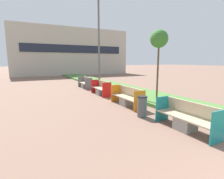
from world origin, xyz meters
name	(u,v)px	position (x,y,z in m)	size (l,w,h in m)	color
planter_grass_strip	(121,89)	(3.20, 12.00, 0.09)	(2.80, 120.00, 0.18)	#4C7A38
building_backdrop	(69,53)	(4.00, 32.46, 3.80)	(18.88, 8.95, 7.60)	#B2AD9E
bench_teal_frame	(186,119)	(0.94, 3.84, 0.37)	(0.65, 2.18, 0.94)	gray
bench_orange_frame	(127,98)	(0.94, 7.49, 0.37)	(0.65, 2.29, 0.94)	gray
bench_red_frame	(101,89)	(0.94, 10.80, 0.36)	(0.65, 1.99, 0.94)	gray
bench_grey_frame	(85,84)	(0.94, 14.17, 0.36)	(0.65, 1.95, 0.94)	gray
litter_bin	(142,106)	(0.50, 5.64, 0.43)	(0.40, 0.40, 0.86)	#4C4F51
street_lamp_post	(99,25)	(1.55, 12.56, 4.90)	(0.24, 0.44, 9.01)	#56595B
sapling_tree_near	(159,40)	(2.90, 7.50, 3.37)	(0.96, 0.96, 3.92)	brown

